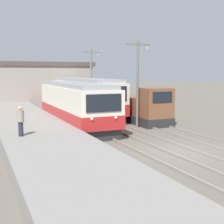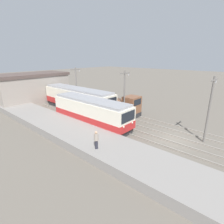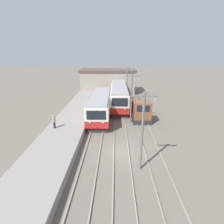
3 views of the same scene
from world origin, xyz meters
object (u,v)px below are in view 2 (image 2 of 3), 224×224
Objects in this scene: commuter_train_center at (78,100)px; shunting_locomotive at (122,107)px; person_on_platform at (96,139)px; commuter_train_left at (91,113)px; catenary_mast_near at (209,108)px; catenary_mast_mid at (124,94)px; catenary_mast_far at (76,85)px.

shunting_locomotive is at bearing -65.68° from commuter_train_center.
commuter_train_center is 14.41m from person_on_platform.
catenary_mast_near reaches higher than commuter_train_left.
catenary_mast_mid is 4.13× the size of person_on_platform.
catenary_mast_near is at bearing -33.87° from person_on_platform.
catenary_mast_mid is 1.00× the size of catenary_mast_far.
commuter_train_left is 6.81m from commuter_train_center.
commuter_train_center is at bearing 57.92° from person_on_platform.
commuter_train_center is at bearing 94.70° from catenary_mast_near.
commuter_train_left is 5.14m from catenary_mast_mid.
catenary_mast_far is at bearing 99.70° from shunting_locomotive.
commuter_train_center is 2.15× the size of catenary_mast_near.
commuter_train_left is 1.94× the size of shunting_locomotive.
catenary_mast_mid is 10.21m from person_on_platform.
commuter_train_center is 18.52m from catenary_mast_near.
commuter_train_left is 1.76× the size of catenary_mast_near.
catenary_mast_mid is at bearing -24.14° from commuter_train_left.
catenary_mast_near is at bearing -90.00° from catenary_mast_far.
commuter_train_left is at bearing -114.28° from commuter_train_center.
person_on_platform is (-9.16, -14.30, -1.91)m from catenary_mast_far.
catenary_mast_near is (-1.49, -11.72, 2.42)m from shunting_locomotive.
catenary_mast_near and catenary_mast_mid have the same top height.
commuter_train_left is 13.05m from catenary_mast_near.
catenary_mast_mid and catenary_mast_far have the same top height.
person_on_platform is at bearing -122.65° from catenary_mast_far.
commuter_train_left is 0.82× the size of commuter_train_center.
commuter_train_left is at bearing -117.46° from catenary_mast_far.
catenary_mast_far reaches higher than shunting_locomotive.
commuter_train_center reaches higher than person_on_platform.
shunting_locomotive is at bearing 27.61° from person_on_platform.
catenary_mast_far is at bearing 90.00° from catenary_mast_mid.
catenary_mast_near is at bearing -90.00° from catenary_mast_mid.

